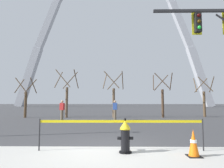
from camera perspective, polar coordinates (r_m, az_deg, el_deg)
The scene contains 12 objects.
ground_plane at distance 6.43m, azimuth -2.65°, elevation -18.48°, with size 240.00×240.00×0.00m, color #3D3D3F.
fire_hydrant at distance 5.88m, azimuth 3.89°, elevation -15.07°, with size 0.46×0.48×0.99m.
caution_tape_barrier at distance 6.07m, azimuth 2.63°, elevation -12.98°, with size 4.99×0.09×0.96m.
traffic_cone_by_hydrant at distance 5.92m, azimuth 22.72°, elevation -15.69°, with size 0.36×0.36×0.73m.
monument_arch at distance 63.89m, azimuth 0.53°, elevation 15.90°, with size 60.26×2.26×55.46m.
tree_far_left at distance 20.05m, azimuth -23.91°, elevation -4.30°, with size 1.71×1.72×3.69m.
tree_left_mid at distance 18.95m, azimuth -13.08°, elevation -3.54°, with size 2.05×2.06×4.46m.
tree_center_left at distance 18.48m, azimuth 0.47°, elevation -3.85°, with size 1.98×1.99×4.30m.
tree_center_right at distance 19.14m, azimuth 14.54°, elevation -3.93°, with size 1.92×1.93×4.15m.
tree_right_mid at distance 21.14m, azimuth 25.30°, elevation -4.02°, with size 1.80×1.81×3.90m.
pedestrian_walking_left at distance 15.80m, azimuth 0.88°, elevation -7.59°, with size 0.37×0.27×1.59m.
pedestrian_standing_center at distance 15.65m, azimuth -14.39°, elevation -7.46°, with size 0.39×0.31×1.59m.
Camera 1 is at (0.38, -6.24, 1.48)m, focal length 31.29 mm.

